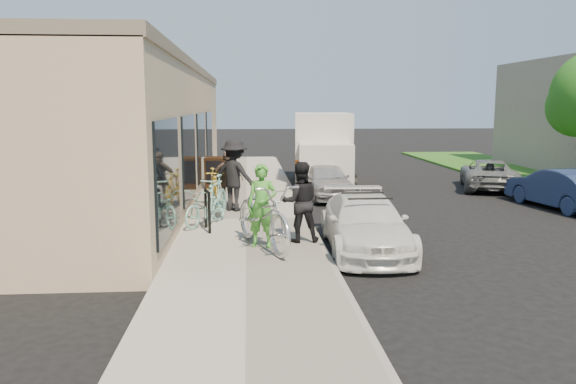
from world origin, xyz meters
name	(u,v)px	position (x,y,z in m)	size (l,w,h in m)	color
ground	(346,254)	(0.00, 0.00, 0.00)	(120.00, 120.00, 0.00)	black
sidewalk	(246,221)	(-2.00, 3.00, 0.07)	(3.00, 34.00, 0.15)	#9F998F
curb	(308,221)	(-0.45, 3.00, 0.07)	(0.12, 34.00, 0.13)	gray
storefront	(147,131)	(-5.24, 7.99, 2.12)	(3.60, 20.00, 4.22)	#CDAE8E
bike_rack	(207,206)	(-2.86, 1.71, 0.71)	(0.19, 0.65, 0.94)	black
sandwich_board	(215,173)	(-3.06, 8.07, 0.70)	(0.67, 0.68, 1.08)	black
sedan_white	(365,224)	(0.43, 0.26, 0.56)	(1.73, 3.94, 1.17)	white
sedan_silver	(325,180)	(0.53, 6.87, 0.58)	(1.36, 3.38, 1.15)	#A4A4A9
moving_truck	(323,153)	(0.86, 9.97, 1.18)	(2.48, 5.56, 2.66)	beige
far_car_blue	(560,188)	(7.03, 4.56, 0.58)	(1.24, 3.55, 1.17)	#19274C
far_car_gray	(488,174)	(6.59, 8.39, 0.53)	(1.76, 3.83, 1.06)	#5D6062
tandem_bike	(264,215)	(-1.65, 0.06, 0.81)	(0.88, 2.52, 1.32)	silver
woman_rider	(262,206)	(-1.68, 0.16, 0.98)	(0.61, 0.40, 1.67)	green
man_standing	(300,202)	(-0.88, 0.54, 0.98)	(0.81, 0.63, 1.67)	black
cruiser_bike_a	(216,198)	(-2.74, 2.83, 0.70)	(0.52, 1.85, 1.11)	#7BB8AC
cruiser_bike_b	(206,207)	(-2.93, 2.29, 0.59)	(0.58, 1.67, 0.88)	#7BB8AC
cruiser_bike_c	(214,187)	(-2.91, 4.93, 0.67)	(0.49, 1.73, 1.04)	gold
bystander_a	(234,175)	(-2.30, 4.11, 1.11)	(1.24, 0.71, 1.91)	black
bystander_b	(227,179)	(-2.54, 4.80, 0.92)	(0.90, 0.38, 1.54)	brown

